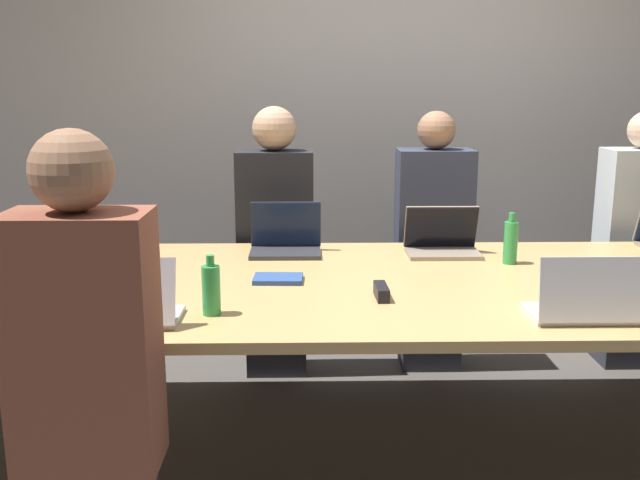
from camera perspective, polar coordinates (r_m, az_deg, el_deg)
ground_plane at (r=3.25m, az=7.74°, el=-16.20°), size 24.00×24.00×0.00m
curtain_wall at (r=4.58m, az=4.93°, el=10.54°), size 12.00×0.06×2.80m
conference_table at (r=2.97m, az=8.14°, el=-4.05°), size 4.65×1.42×0.76m
person_far_right at (r=4.27m, az=23.94°, el=-0.37°), size 0.40×0.24×1.41m
laptop_near_left at (r=2.47m, az=-14.88°, el=-5.02°), size 0.32×0.23×0.23m
person_near_left at (r=2.19m, az=-18.09°, el=-10.99°), size 0.40×0.24×1.43m
cup_near_left at (r=2.56m, az=-20.70°, el=-5.55°), size 0.08×0.08×0.08m
bottle_near_left at (r=2.51m, az=-8.70°, el=-3.90°), size 0.06×0.06×0.21m
laptop_near_midright at (r=2.58m, az=20.47°, el=-4.65°), size 0.36×0.23×0.24m
laptop_far_center at (r=3.41m, az=9.75°, el=-0.01°), size 0.35×0.23×0.23m
person_far_center at (r=3.92m, az=8.98°, el=-0.50°), size 0.40×0.24×1.41m
bottle_far_center at (r=3.29m, az=15.01°, el=-0.14°), size 0.06×0.06×0.23m
laptop_far_midleft at (r=3.39m, az=-2.77°, el=0.13°), size 0.34×0.23×0.24m
person_far_midleft at (r=3.80m, az=-3.56°, el=-0.46°), size 0.40×0.24×1.44m
stapler at (r=2.70m, az=4.93°, el=-4.14°), size 0.05×0.15×0.05m
notebook at (r=2.92m, az=-3.37°, el=-3.11°), size 0.20×0.15×0.02m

